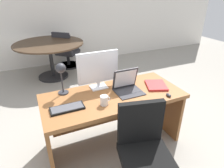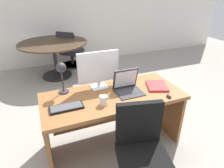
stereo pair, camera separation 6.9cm
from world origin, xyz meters
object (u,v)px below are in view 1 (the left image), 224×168
object	(u,v)px
meeting_table	(50,51)
meeting_chair_far	(67,54)
coffee_mug	(104,100)
monitor	(98,68)
office_chair	(144,159)
keyboard	(67,108)
meeting_chair_near	(66,53)
laptop	(127,84)
mouse	(169,95)
desk_lamp	(61,72)
desk	(112,107)
book	(156,85)

from	to	relation	value
meeting_table	meeting_chair_far	xyz separation A→B (m)	(0.45, 0.50, -0.26)
coffee_mug	monitor	bearing A→B (deg)	78.16
coffee_mug	office_chair	xyz separation A→B (m)	(0.18, -0.52, -0.41)
keyboard	meeting_chair_far	distance (m)	3.13
keyboard	office_chair	world-z (taller)	office_chair
meeting_chair_near	meeting_chair_far	distance (m)	0.04
monitor	coffee_mug	distance (m)	0.45
monitor	meeting_table	world-z (taller)	monitor
monitor	laptop	distance (m)	0.39
monitor	keyboard	size ratio (longest dim) A/B	1.46
coffee_mug	meeting_chair_near	xyz separation A→B (m)	(0.21, 3.12, -0.42)
laptop	meeting_chair_far	bearing A→B (deg)	92.43
meeting_table	meeting_chair_far	bearing A→B (deg)	48.23
coffee_mug	meeting_table	bearing A→B (deg)	94.54
mouse	meeting_table	distance (m)	2.92
office_chair	meeting_table	xyz separation A→B (m)	(-0.39, 3.14, 0.23)
desk_lamp	meeting_chair_near	size ratio (longest dim) A/B	0.42
monitor	office_chair	distance (m)	1.10
desk	meeting_chair_far	xyz separation A→B (m)	(0.07, 2.92, -0.20)
laptop	keyboard	distance (m)	0.75
keyboard	meeting_chair_far	world-z (taller)	meeting_chair_far
desk	desk_lamp	world-z (taller)	desk_lamp
laptop	mouse	world-z (taller)	laptop
meeting_chair_near	meeting_chair_far	bearing A→B (deg)	2.28
laptop	meeting_table	world-z (taller)	laptop
mouse	coffee_mug	distance (m)	0.74
meeting_table	meeting_chair_far	size ratio (longest dim) A/B	1.68
desk	keyboard	bearing A→B (deg)	-167.51
desk	office_chair	distance (m)	0.73
keyboard	desk_lamp	bearing A→B (deg)	84.57
coffee_mug	meeting_chair_far	world-z (taller)	meeting_chair_far
keyboard	book	distance (m)	1.12
monitor	mouse	bearing A→B (deg)	-39.50
desk	laptop	size ratio (longest dim) A/B	5.23
book	meeting_chair_near	world-z (taller)	meeting_chair_near
laptop	keyboard	size ratio (longest dim) A/B	0.90
monitor	office_chair	bearing A→B (deg)	-83.62
meeting_chair_far	book	bearing A→B (deg)	-80.34
mouse	meeting_table	world-z (taller)	meeting_table
meeting_chair_near	laptop	bearing A→B (deg)	-87.09
office_chair	keyboard	bearing A→B (deg)	133.16
laptop	office_chair	distance (m)	0.85
mouse	meeting_chair_near	world-z (taller)	meeting_chair_near
laptop	coffee_mug	size ratio (longest dim) A/B	2.78
desk_lamp	laptop	bearing A→B (deg)	-16.68
laptop	desk_lamp	distance (m)	0.76
book	mouse	bearing A→B (deg)	-94.46
desk	meeting_chair_near	world-z (taller)	meeting_chair_near
keyboard	book	xyz separation A→B (m)	(1.12, 0.05, 0.00)
monitor	meeting_table	size ratio (longest dim) A/B	0.34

